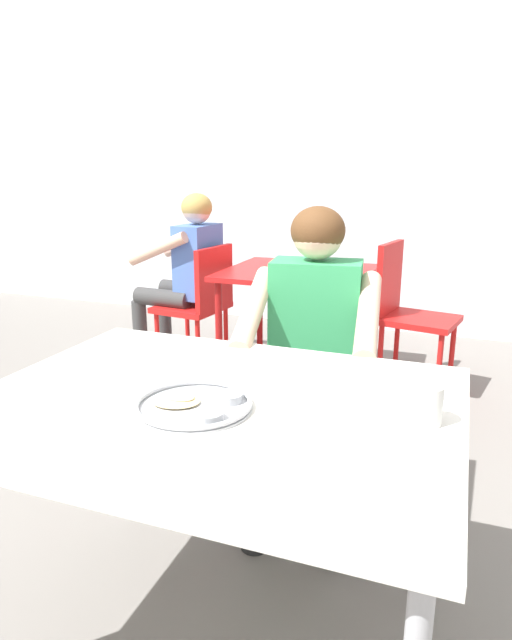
% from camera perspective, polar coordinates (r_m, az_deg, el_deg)
% --- Properties ---
extents(back_wall, '(12.00, 0.12, 3.40)m').
position_cam_1_polar(back_wall, '(4.76, 14.34, 19.27)').
color(back_wall, silver).
rests_on(back_wall, ground).
extents(table_foreground, '(1.24, 0.95, 0.76)m').
position_cam_1_polar(table_foreground, '(1.47, -4.43, -10.51)').
color(table_foreground, silver).
rests_on(table_foreground, ground).
extents(thali_tray, '(0.29, 0.29, 0.03)m').
position_cam_1_polar(thali_tray, '(1.39, -6.19, -8.64)').
color(thali_tray, '#B7BABF').
rests_on(thali_tray, table_foreground).
extents(drinking_cup, '(0.08, 0.08, 0.09)m').
position_cam_1_polar(drinking_cup, '(1.35, 17.13, -8.15)').
color(drinking_cup, white).
rests_on(drinking_cup, table_foreground).
extents(chair_foreground, '(0.44, 0.47, 0.83)m').
position_cam_1_polar(chair_foreground, '(2.38, 6.49, -5.82)').
color(chair_foreground, '#3F3F44').
rests_on(chair_foreground, ground).
extents(diner_foreground, '(0.54, 0.59, 1.20)m').
position_cam_1_polar(diner_foreground, '(2.10, 5.78, -1.94)').
color(diner_foreground, '#272727').
rests_on(diner_foreground, ground).
extents(table_background_red, '(0.90, 0.84, 0.72)m').
position_cam_1_polar(table_background_red, '(3.52, 4.34, 3.81)').
color(table_background_red, red).
rests_on(table_background_red, ground).
extents(chair_red_left, '(0.46, 0.48, 0.85)m').
position_cam_1_polar(chair_red_left, '(3.73, -5.67, 2.20)').
color(chair_red_left, red).
rests_on(chair_red_left, ground).
extents(chair_red_right, '(0.50, 0.47, 0.91)m').
position_cam_1_polar(chair_red_right, '(3.49, 15.20, 1.31)').
color(chair_red_right, red).
rests_on(chair_red_right, ground).
extents(patron_background, '(0.57, 0.52, 1.18)m').
position_cam_1_polar(patron_background, '(3.81, -7.18, 5.75)').
color(patron_background, '#3C3C3C').
rests_on(patron_background, ground).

